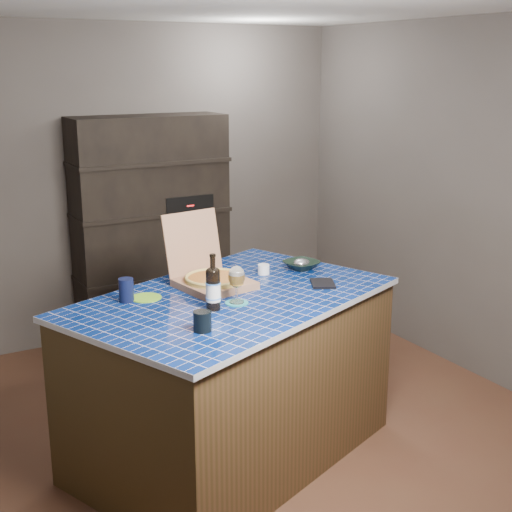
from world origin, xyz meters
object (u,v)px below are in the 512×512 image
dvd_case (323,283)px  kitchen_island (232,376)px  pizza_box (212,277)px  mead_bottle (213,288)px  bowl (301,265)px  wine_glass (237,278)px

dvd_case → kitchen_island: bearing=-161.4°
pizza_box → mead_bottle: (-0.17, -0.35, 0.06)m
kitchen_island → mead_bottle: mead_bottle is taller
mead_bottle → bowl: 0.90m
kitchen_island → wine_glass: size_ratio=10.15×
wine_glass → dvd_case: size_ratio=1.10×
dvd_case → bowl: bearing=105.1°
wine_glass → dvd_case: 0.60m
pizza_box → wine_glass: (-0.02, -0.33, 0.09)m
pizza_box → kitchen_island: bearing=-94.0°
dvd_case → bowl: size_ratio=0.87×
mead_bottle → pizza_box: bearing=64.8°
pizza_box → bowl: size_ratio=2.37×
wine_glass → kitchen_island: bearing=75.9°
wine_glass → pizza_box: bearing=87.1°
dvd_case → mead_bottle: bearing=-147.1°
kitchen_island → pizza_box: bearing=73.1°
pizza_box → dvd_case: pizza_box is taller
wine_glass → bowl: size_ratio=0.96×
mead_bottle → bowl: (0.80, 0.41, -0.09)m
pizza_box → dvd_case: size_ratio=2.72×
kitchen_island → bowl: bearing=0.2°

